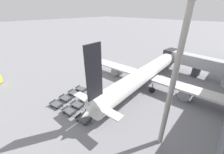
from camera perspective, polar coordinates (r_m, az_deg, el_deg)
ground_plane at (r=44.66m, az=-0.41°, el=2.49°), size 500.00×500.00×0.00m
jet_bridge at (r=46.72m, az=34.84°, el=3.73°), size 21.66×6.84×6.36m
airplane at (r=37.07m, az=15.02°, el=1.95°), size 36.43×45.11×14.13m
baggage_dolly_row_near_col_a at (r=31.06m, az=-21.98°, el=-10.54°), size 3.35×2.04×0.92m
baggage_dolly_row_near_col_b at (r=28.45m, az=-17.25°, el=-13.46°), size 3.34×1.97×0.92m
baggage_dolly_row_near_col_c at (r=26.20m, az=-11.79°, el=-16.76°), size 3.35×2.02×0.92m
baggage_dolly_row_mid_a_col_a at (r=32.27m, az=-18.68°, el=-8.40°), size 3.35×2.03×0.92m
baggage_dolly_row_mid_a_col_b at (r=29.63m, az=-14.03°, el=-11.17°), size 3.35×2.00×0.92m
baggage_dolly_row_mid_a_col_c at (r=27.52m, az=-7.93°, el=-13.89°), size 3.35×2.04×0.92m
baggage_dolly_row_mid_b_col_a at (r=33.51m, az=-15.45°, el=-6.49°), size 3.33×1.87×0.92m
baggage_dolly_row_mid_b_col_b at (r=30.91m, az=-10.74°, el=-9.01°), size 3.35×2.02×0.92m
baggage_dolly_row_mid_b_col_c at (r=28.88m, az=-4.60°, el=-11.45°), size 3.33×1.90×0.92m
baggage_dolly_row_far_col_a at (r=34.75m, az=-12.57°, el=-4.86°), size 3.35×2.05×0.92m
baggage_dolly_row_far_col_b at (r=32.37m, az=-7.61°, el=-6.94°), size 3.32×1.87×0.92m
baggage_dolly_row_far_col_c at (r=30.52m, az=-2.01°, el=-8.99°), size 3.32×1.86×0.92m
apron_light_mast at (r=16.91m, az=25.91°, el=6.83°), size 2.00×0.79×24.43m
stand_guidance_stripe at (r=32.72m, az=2.44°, el=-7.28°), size 1.51×28.29×0.01m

